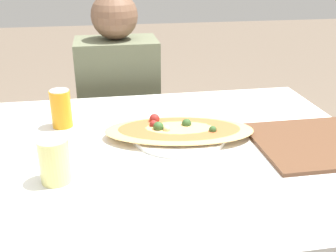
# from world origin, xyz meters

# --- Properties ---
(dining_table) EXTENTS (1.29, 0.96, 0.75)m
(dining_table) POSITION_xyz_m (0.00, 0.00, 0.69)
(dining_table) COLOR white
(dining_table) RESTS_ON ground_plane
(chair_far_seated) EXTENTS (0.40, 0.40, 0.91)m
(chair_far_seated) POSITION_xyz_m (-0.07, 0.81, 0.50)
(chair_far_seated) COLOR #2D3851
(chair_far_seated) RESTS_ON ground_plane
(person_seated) EXTENTS (0.36, 0.27, 1.14)m
(person_seated) POSITION_xyz_m (-0.07, 0.69, 0.67)
(person_seated) COLOR #2D2D38
(person_seated) RESTS_ON ground_plane
(pizza_main) EXTENTS (0.49, 0.29, 0.06)m
(pizza_main) POSITION_xyz_m (0.08, 0.06, 0.77)
(pizza_main) COLOR white
(pizza_main) RESTS_ON dining_table
(soda_can) EXTENTS (0.07, 0.07, 0.12)m
(soda_can) POSITION_xyz_m (-0.28, 0.21, 0.82)
(soda_can) COLOR orange
(soda_can) RESTS_ON dining_table
(drink_glass) EXTENTS (0.08, 0.08, 0.11)m
(drink_glass) POSITION_xyz_m (-0.27, -0.14, 0.81)
(drink_glass) COLOR #E0DB7F
(drink_glass) RESTS_ON dining_table
(serving_tray) EXTENTS (0.41, 0.33, 0.01)m
(serving_tray) POSITION_xyz_m (0.50, -0.06, 0.76)
(serving_tray) COLOR brown
(serving_tray) RESTS_ON dining_table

